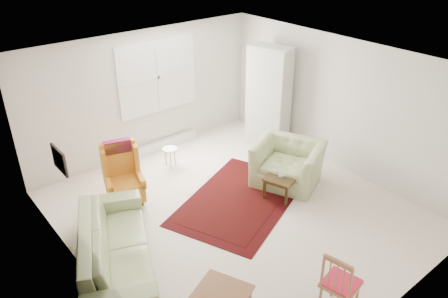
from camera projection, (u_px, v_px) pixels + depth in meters
room at (229, 139)px, 6.80m from camera, size 5.04×5.54×2.51m
rug at (240, 200)px, 7.51m from camera, size 2.92×2.44×0.02m
sofa at (114, 239)px, 5.89m from camera, size 1.77×2.50×0.94m
armchair at (288, 160)px, 7.85m from camera, size 1.42×1.49×0.91m
wingback_chair at (123, 175)px, 7.24m from camera, size 0.76×0.78×1.05m
coffee_table at (281, 186)px, 7.53m from camera, size 0.62×0.62×0.41m
stool at (170, 157)px, 8.47m from camera, size 0.30×0.30×0.39m
cabinet at (269, 98)px, 8.88m from camera, size 0.65×0.93×2.12m
desk_chair at (341, 282)px, 5.21m from camera, size 0.47×0.47×0.92m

